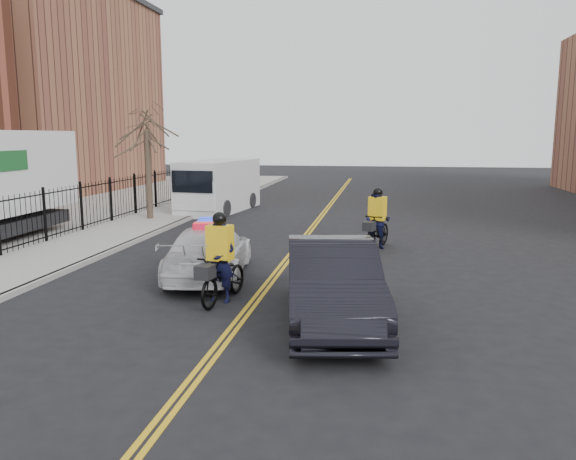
# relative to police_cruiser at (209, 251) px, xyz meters

# --- Properties ---
(ground) EXTENTS (120.00, 120.00, 0.00)m
(ground) POSITION_rel_police_cruiser_xyz_m (1.78, -0.53, -0.73)
(ground) COLOR black
(ground) RESTS_ON ground
(center_line_left) EXTENTS (0.10, 60.00, 0.01)m
(center_line_left) POSITION_rel_police_cruiser_xyz_m (1.70, 7.47, -0.72)
(center_line_left) COLOR gold
(center_line_left) RESTS_ON ground
(center_line_right) EXTENTS (0.10, 60.00, 0.01)m
(center_line_right) POSITION_rel_police_cruiser_xyz_m (1.86, 7.47, -0.72)
(center_line_right) COLOR gold
(center_line_right) RESTS_ON ground
(sidewalk) EXTENTS (3.00, 60.00, 0.15)m
(sidewalk) POSITION_rel_police_cruiser_xyz_m (-5.72, 7.47, -0.65)
(sidewalk) COLOR gray
(sidewalk) RESTS_ON ground
(curb) EXTENTS (0.20, 60.00, 0.15)m
(curb) POSITION_rel_police_cruiser_xyz_m (-4.22, 7.47, -0.65)
(curb) COLOR gray
(curb) RESTS_ON ground
(iron_fence) EXTENTS (0.12, 28.00, 2.00)m
(iron_fence) POSITION_rel_police_cruiser_xyz_m (-7.22, 7.47, 0.27)
(iron_fence) COLOR black
(iron_fence) RESTS_ON ground
(warehouse_far) EXTENTS (14.00, 18.00, 14.00)m
(warehouse_far) POSITION_rel_police_cruiser_xyz_m (-21.22, 23.47, 6.27)
(warehouse_far) COLOR brown
(warehouse_far) RESTS_ON ground
(street_tree) EXTENTS (3.20, 3.20, 4.80)m
(street_tree) POSITION_rel_police_cruiser_xyz_m (-5.82, 9.47, 2.81)
(street_tree) COLOR #372B20
(street_tree) RESTS_ON sidewalk
(police_cruiser) EXTENTS (2.70, 5.19, 1.60)m
(police_cruiser) POSITION_rel_police_cruiser_xyz_m (0.00, 0.00, 0.00)
(police_cruiser) COLOR silver
(police_cruiser) RESTS_ON ground
(dark_sedan) EXTENTS (2.68, 5.47, 1.73)m
(dark_sedan) POSITION_rel_police_cruiser_xyz_m (3.73, -3.35, 0.14)
(dark_sedan) COLOR black
(dark_sedan) RESTS_ON ground
(cargo_van) EXTENTS (3.03, 6.53, 2.64)m
(cargo_van) POSITION_rel_police_cruiser_xyz_m (-3.74, 13.40, 0.57)
(cargo_van) COLOR silver
(cargo_van) RESTS_ON ground
(cyclist_near) EXTENTS (1.14, 2.30, 2.15)m
(cyclist_near) POSITION_rel_police_cruiser_xyz_m (0.98, -2.24, 0.02)
(cyclist_near) COLOR black
(cyclist_near) RESTS_ON ground
(cyclist_far) EXTENTS (1.27, 2.19, 2.14)m
(cyclist_far) POSITION_rel_police_cruiser_xyz_m (4.56, 4.85, 0.12)
(cyclist_far) COLOR black
(cyclist_far) RESTS_ON ground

